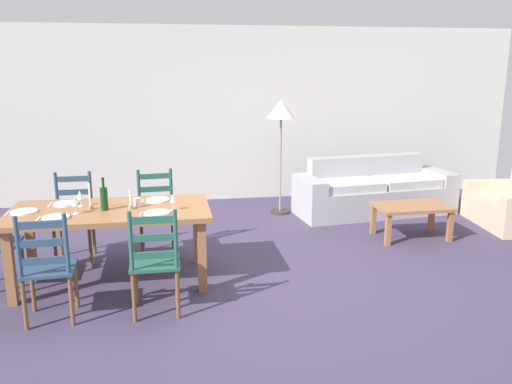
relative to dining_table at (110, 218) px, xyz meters
name	(u,v)px	position (x,y,z in m)	size (l,w,h in m)	color
ground_plane	(260,275)	(1.47, -0.05, -0.67)	(9.60, 9.60, 0.02)	#413751
wall_far	(223,115)	(1.47, 3.25, 0.69)	(9.60, 0.16, 2.70)	beige
dining_table	(110,218)	(0.00, 0.00, 0.00)	(1.90, 0.96, 0.75)	#97623C
dining_chair_near_left	(48,268)	(-0.44, -0.77, -0.19)	(0.44, 0.42, 0.96)	navy
dining_chair_near_right	(155,262)	(0.43, -0.78, -0.19)	(0.42, 0.40, 0.96)	#245949
dining_chair_far_left	(74,217)	(-0.47, 0.76, -0.19)	(0.43, 0.41, 0.96)	#30465A
dining_chair_far_right	(157,213)	(0.42, 0.75, -0.19)	(0.45, 0.43, 0.96)	#255347
dinner_plate_near_left	(56,217)	(-0.45, -0.25, 0.10)	(0.24, 0.24, 0.02)	white
fork_near_left	(38,219)	(-0.60, -0.25, 0.09)	(0.02, 0.17, 0.01)	silver
dinner_plate_near_right	(157,213)	(0.45, -0.25, 0.10)	(0.24, 0.24, 0.02)	white
fork_near_right	(141,214)	(0.30, -0.25, 0.09)	(0.02, 0.17, 0.01)	silver
dinner_plate_far_left	(66,204)	(-0.45, 0.25, 0.10)	(0.24, 0.24, 0.02)	white
fork_far_left	(50,205)	(-0.60, 0.25, 0.09)	(0.02, 0.17, 0.01)	silver
dinner_plate_far_right	(158,200)	(0.45, 0.25, 0.10)	(0.24, 0.24, 0.02)	white
fork_far_right	(143,201)	(0.30, 0.25, 0.09)	(0.02, 0.17, 0.01)	silver
dinner_plate_head_west	(24,212)	(-0.78, 0.00, 0.10)	(0.24, 0.24, 0.02)	white
fork_head_west	(7,213)	(-0.93, 0.00, 0.09)	(0.02, 0.17, 0.01)	silver
wine_bottle	(104,198)	(-0.04, -0.03, 0.20)	(0.07, 0.07, 0.32)	#143819
wine_glass_near_left	(75,202)	(-0.30, -0.12, 0.20)	(0.06, 0.06, 0.16)	white
wine_glass_near_right	(173,199)	(0.60, -0.14, 0.20)	(0.06, 0.06, 0.16)	white
wine_glass_far_left	(80,195)	(-0.29, 0.15, 0.20)	(0.06, 0.06, 0.16)	white
coffee_cup_primary	(137,203)	(0.26, 0.03, 0.13)	(0.07, 0.07, 0.09)	beige
candle_tall	(90,202)	(-0.18, 0.02, 0.16)	(0.05, 0.05, 0.26)	#998C66
candle_short	(131,204)	(0.20, -0.04, 0.14)	(0.05, 0.05, 0.19)	#998C66
couch	(372,193)	(3.51, 2.02, -0.37)	(2.36, 1.05, 0.80)	#A3A3A6
coffee_table	(412,210)	(3.53, 0.81, -0.31)	(0.90, 0.56, 0.42)	#97623C
standing_lamp	(281,116)	(2.16, 2.21, 0.75)	(0.40, 0.40, 1.64)	#332D28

